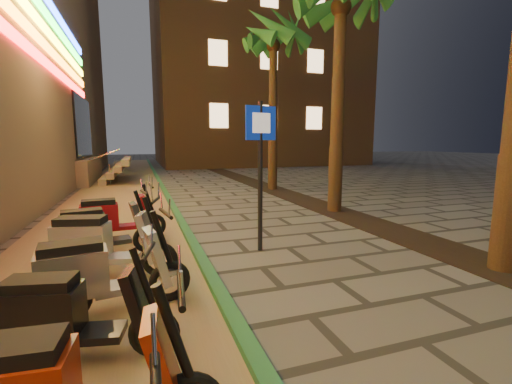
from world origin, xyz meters
name	(u,v)px	position (x,y,z in m)	size (l,w,h in m)	color
parking_strip	(116,206)	(-2.60, 10.00, 0.01)	(3.40, 60.00, 0.01)	#8C7251
green_curb	(170,201)	(-0.90, 10.00, 0.05)	(0.18, 60.00, 0.10)	#266538
planting_strip	(378,226)	(3.60, 5.00, 0.01)	(1.20, 40.00, 0.02)	black
apartment_block	(249,34)	(9.00, 32.00, 12.50)	(18.00, 16.06, 25.00)	brown
palm_c	(341,6)	(3.60, 7.00, 5.73)	(2.97, 3.02, 6.91)	#472D19
palm_d	(273,46)	(3.60, 12.00, 5.94)	(2.97, 3.02, 7.16)	#472D19
pedestrian_sign	(260,156)	(0.27, 4.20, 1.78)	(0.60, 0.14, 2.75)	black
scooter_6	(70,315)	(-2.49, 1.61, 0.47)	(1.55, 0.70, 1.09)	black
scooter_7	(99,273)	(-2.33, 2.48, 0.52)	(1.72, 0.71, 1.21)	black
scooter_8	(101,244)	(-2.42, 3.67, 0.54)	(1.76, 0.85, 1.24)	black
scooter_9	(100,231)	(-2.53, 4.63, 0.51)	(1.68, 0.72, 1.18)	black
scooter_10	(113,218)	(-2.38, 5.70, 0.51)	(1.66, 0.60, 1.17)	black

